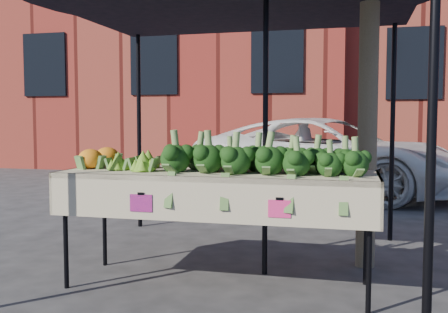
% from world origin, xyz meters
% --- Properties ---
extents(ground, '(90.00, 90.00, 0.00)m').
position_xyz_m(ground, '(0.00, 0.00, 0.00)').
color(ground, '#28282A').
extents(table, '(2.41, 0.83, 0.90)m').
position_xyz_m(table, '(0.24, 0.05, 0.45)').
color(table, beige).
rests_on(table, ground).
extents(canopy, '(3.16, 3.16, 2.74)m').
position_xyz_m(canopy, '(0.19, 0.53, 1.37)').
color(canopy, black).
rests_on(canopy, ground).
extents(broccoli_heap, '(1.55, 0.58, 0.27)m').
position_xyz_m(broccoli_heap, '(0.60, 0.08, 1.04)').
color(broccoli_heap, black).
rests_on(broccoli_heap, table).
extents(romanesco_cluster, '(0.44, 0.48, 0.21)m').
position_xyz_m(romanesco_cluster, '(-0.43, 0.04, 1.01)').
color(romanesco_cluster, '#82B133').
rests_on(romanesco_cluster, table).
extents(cauliflower_pair, '(0.24, 0.44, 0.19)m').
position_xyz_m(cauliflower_pair, '(-0.80, 0.12, 0.99)').
color(cauliflower_pair, orange).
rests_on(cauliflower_pair, table).
extents(vehicle, '(1.98, 2.52, 4.78)m').
position_xyz_m(vehicle, '(0.78, 5.40, 2.39)').
color(vehicle, white).
rests_on(vehicle, ground).
extents(building_left, '(12.00, 8.00, 9.00)m').
position_xyz_m(building_left, '(-5.00, 12.00, 4.50)').
color(building_left, maroon).
rests_on(building_left, ground).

